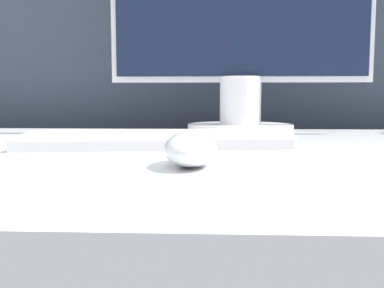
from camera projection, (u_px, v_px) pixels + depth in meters
partition_panel at (218, 182)px, 1.23m from camera, size 5.00×0.03×1.11m
computer_mouse_near at (191, 149)px, 0.51m from camera, size 0.06×0.11×0.04m
keyboard at (154, 140)px, 0.70m from camera, size 0.42×0.17×0.02m
monitor at (241, 25)px, 0.93m from camera, size 0.54×0.22×0.44m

